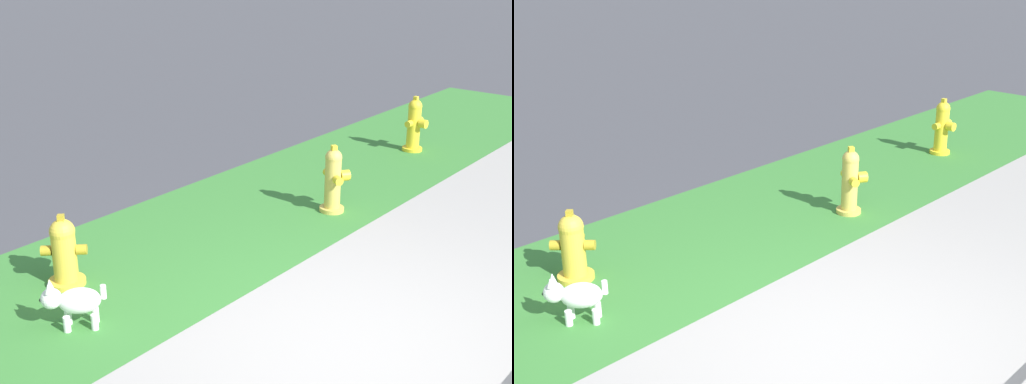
% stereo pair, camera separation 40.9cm
% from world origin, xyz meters
% --- Properties ---
extents(ground_plane, '(120.00, 120.00, 0.00)m').
position_xyz_m(ground_plane, '(0.00, 0.00, 0.00)').
color(ground_plane, '#424247').
extents(sidewalk_pavement, '(18.00, 2.31, 0.01)m').
position_xyz_m(sidewalk_pavement, '(0.00, 0.00, 0.01)').
color(sidewalk_pavement, '#9E9993').
rests_on(sidewalk_pavement, ground).
extents(grass_verge, '(18.00, 2.32, 0.01)m').
position_xyz_m(grass_verge, '(0.00, 2.31, 0.00)').
color(grass_verge, '#387A33').
rests_on(grass_verge, ground).
extents(fire_hydrant_across_street, '(0.36, 0.33, 0.77)m').
position_xyz_m(fire_hydrant_across_street, '(4.80, 2.06, 0.37)').
color(fire_hydrant_across_street, yellow).
rests_on(fire_hydrant_across_street, ground).
extents(fire_hydrant_by_grass_verge, '(0.33, 0.35, 0.76)m').
position_xyz_m(fire_hydrant_by_grass_verge, '(2.20, 1.66, 0.36)').
color(fire_hydrant_by_grass_verge, gold).
rests_on(fire_hydrant_by_grass_verge, ground).
extents(fire_hydrant_far_end, '(0.36, 0.36, 0.66)m').
position_xyz_m(fire_hydrant_far_end, '(-0.71, 2.49, 0.31)').
color(fire_hydrant_far_end, gold).
rests_on(fire_hydrant_far_end, ground).
extents(small_white_dog, '(0.43, 0.41, 0.41)m').
position_xyz_m(small_white_dog, '(-1.11, 1.85, 0.23)').
color(small_white_dog, white).
rests_on(small_white_dog, ground).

